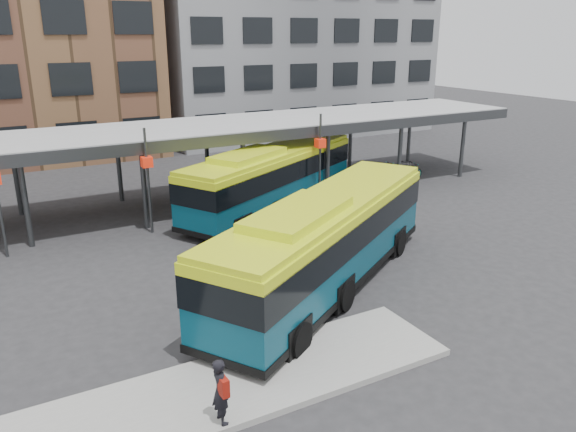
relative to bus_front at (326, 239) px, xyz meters
name	(u,v)px	position (x,y,z in m)	size (l,w,h in m)	color
ground	(321,303)	(-0.78, -0.98, -1.84)	(120.00, 120.00, 0.00)	#28282B
boarding_island	(198,398)	(-6.28, -3.98, -1.75)	(14.00, 3.00, 0.18)	gray
canopy	(186,132)	(-0.84, 11.89, 2.06)	(40.00, 6.53, 4.80)	#999B9E
building_grey	(283,16)	(15.22, 31.02, 8.16)	(24.00, 14.00, 20.00)	slate
bus_front	(326,239)	(0.00, 0.00, 0.00)	(12.33, 9.12, 3.54)	#073C4F
bus_rear	(271,176)	(2.64, 9.22, -0.10)	(11.87, 8.14, 3.35)	#073C4F
pedestrian	(221,391)	(-6.13, -5.19, -0.83)	(0.41, 0.64, 1.63)	black
bike_rack	(390,172)	(11.83, 11.06, -1.37)	(4.79, 1.78, 1.00)	slate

